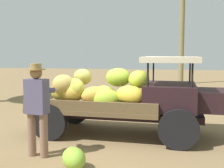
% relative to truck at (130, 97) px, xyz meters
% --- Properties ---
extents(ground_plane, '(60.00, 60.00, 0.00)m').
position_rel_truck_xyz_m(ground_plane, '(-0.50, 0.10, -0.92)').
color(ground_plane, olive).
extents(truck, '(4.51, 1.82, 1.85)m').
position_rel_truck_xyz_m(truck, '(0.00, 0.00, 0.00)').
color(truck, black).
rests_on(truck, ground).
extents(farmer, '(0.52, 0.48, 1.74)m').
position_rel_truck_xyz_m(farmer, '(-1.47, -1.64, 0.07)').
color(farmer, '#846150').
rests_on(farmer, ground).
extents(wooden_crate, '(0.70, 0.72, 0.48)m').
position_rel_truck_xyz_m(wooden_crate, '(-2.53, 1.31, -0.68)').
color(wooden_crate, '#8E5E44').
rests_on(wooden_crate, ground).
extents(loose_banana_bunch, '(0.61, 0.62, 0.38)m').
position_rel_truck_xyz_m(loose_banana_bunch, '(-0.61, -2.07, -0.74)').
color(loose_banana_bunch, '#8FBF37').
rests_on(loose_banana_bunch, ground).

